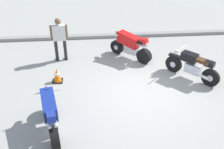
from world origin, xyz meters
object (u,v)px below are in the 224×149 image
at_px(motorcycle_black_cruiser, 192,66).
at_px(motorcycle_blue_sportbike, 50,113).
at_px(traffic_cone, 57,75).
at_px(motorcycle_red_sportbike, 130,45).
at_px(person_in_white_shirt, 59,37).

bearing_deg(motorcycle_black_cruiser, motorcycle_blue_sportbike, 71.45).
bearing_deg(motorcycle_blue_sportbike, traffic_cone, -10.84).
xyz_separation_m(motorcycle_black_cruiser, motorcycle_blue_sportbike, (-4.76, -2.26, 0.07)).
height_order(motorcycle_red_sportbike, traffic_cone, motorcycle_red_sportbike).
bearing_deg(person_in_white_shirt, motorcycle_black_cruiser, -113.32).
height_order(motorcycle_black_cruiser, motorcycle_blue_sportbike, motorcycle_blue_sportbike).
xyz_separation_m(motorcycle_red_sportbike, person_in_white_shirt, (-2.81, 0.06, 0.44)).
distance_m(person_in_white_shirt, traffic_cone, 1.79).
height_order(motorcycle_blue_sportbike, person_in_white_shirt, person_in_white_shirt).
height_order(motorcycle_black_cruiser, person_in_white_shirt, person_in_white_shirt).
relative_size(motorcycle_red_sportbike, motorcycle_blue_sportbike, 0.80).
distance_m(motorcycle_black_cruiser, person_in_white_shirt, 5.16).
relative_size(motorcycle_black_cruiser, motorcycle_red_sportbike, 1.02).
height_order(motorcycle_red_sportbike, motorcycle_blue_sportbike, same).
bearing_deg(motorcycle_black_cruiser, traffic_cone, 43.77).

